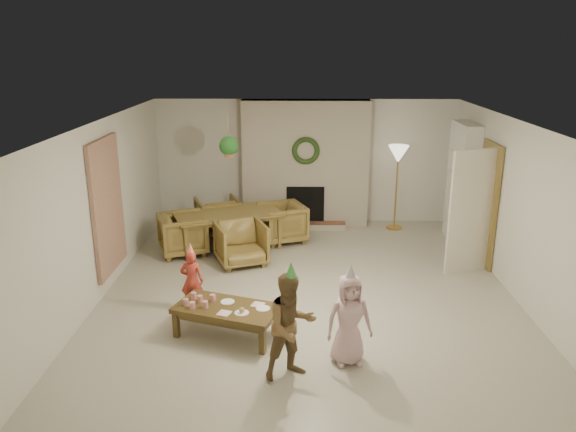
{
  "coord_description": "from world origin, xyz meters",
  "views": [
    {
      "loc": [
        -0.16,
        -7.64,
        3.54
      ],
      "look_at": [
        -0.3,
        0.4,
        1.05
      ],
      "focal_mm": 34.8,
      "sensor_mm": 36.0,
      "label": 1
    }
  ],
  "objects_px": {
    "dining_table": "(229,231)",
    "dining_chair_near": "(241,243)",
    "dining_chair_left": "(183,234)",
    "coffee_table_top": "(227,309)",
    "dining_chair_right": "(282,223)",
    "dining_chair_far": "(218,216)",
    "child_pink": "(349,320)",
    "child_red": "(192,281)",
    "child_plaid": "(291,326)"
  },
  "relations": [
    {
      "from": "dining_table",
      "to": "dining_chair_near",
      "type": "bearing_deg",
      "value": -90.0
    },
    {
      "from": "dining_chair_left",
      "to": "coffee_table_top",
      "type": "height_order",
      "value": "dining_chair_left"
    },
    {
      "from": "dining_chair_right",
      "to": "dining_chair_left",
      "type": "bearing_deg",
      "value": -90.0
    },
    {
      "from": "dining_chair_left",
      "to": "coffee_table_top",
      "type": "distance_m",
      "value": 3.07
    },
    {
      "from": "coffee_table_top",
      "to": "dining_chair_far",
      "type": "bearing_deg",
      "value": 118.49
    },
    {
      "from": "child_pink",
      "to": "dining_chair_left",
      "type": "bearing_deg",
      "value": 115.8
    },
    {
      "from": "dining_table",
      "to": "dining_chair_far",
      "type": "xyz_separation_m",
      "value": [
        -0.3,
        0.76,
        0.03
      ]
    },
    {
      "from": "dining_chair_near",
      "to": "child_red",
      "type": "bearing_deg",
      "value": -128.08
    },
    {
      "from": "dining_table",
      "to": "coffee_table_top",
      "type": "distance_m",
      "value": 3.18
    },
    {
      "from": "dining_chair_near",
      "to": "child_red",
      "type": "xyz_separation_m",
      "value": [
        -0.51,
        -1.7,
        0.07
      ]
    },
    {
      "from": "dining_table",
      "to": "child_pink",
      "type": "bearing_deg",
      "value": -85.58
    },
    {
      "from": "dining_chair_near",
      "to": "child_red",
      "type": "height_order",
      "value": "child_red"
    },
    {
      "from": "dining_chair_right",
      "to": "child_plaid",
      "type": "distance_m",
      "value": 4.43
    },
    {
      "from": "dining_chair_right",
      "to": "dining_chair_near",
      "type": "bearing_deg",
      "value": -51.34
    },
    {
      "from": "child_red",
      "to": "child_plaid",
      "type": "distance_m",
      "value": 2.11
    },
    {
      "from": "dining_chair_right",
      "to": "child_pink",
      "type": "relative_size",
      "value": 0.73
    },
    {
      "from": "dining_chair_right",
      "to": "child_pink",
      "type": "bearing_deg",
      "value": -9.51
    },
    {
      "from": "coffee_table_top",
      "to": "child_red",
      "type": "bearing_deg",
      "value": 148.07
    },
    {
      "from": "child_red",
      "to": "dining_chair_left",
      "type": "bearing_deg",
      "value": -73.28
    },
    {
      "from": "child_plaid",
      "to": "dining_chair_near",
      "type": "bearing_deg",
      "value": 78.1
    },
    {
      "from": "dining_chair_left",
      "to": "dining_chair_right",
      "type": "distance_m",
      "value": 1.83
    },
    {
      "from": "dining_chair_near",
      "to": "dining_chair_left",
      "type": "bearing_deg",
      "value": 135.0
    },
    {
      "from": "dining_chair_far",
      "to": "child_plaid",
      "type": "relative_size",
      "value": 0.65
    },
    {
      "from": "dining_chair_near",
      "to": "dining_table",
      "type": "bearing_deg",
      "value": 90.0
    },
    {
      "from": "child_pink",
      "to": "dining_chair_near",
      "type": "bearing_deg",
      "value": 106.01
    },
    {
      "from": "dining_table",
      "to": "coffee_table_top",
      "type": "xyz_separation_m",
      "value": [
        0.36,
        -3.16,
        0.04
      ]
    },
    {
      "from": "coffee_table_top",
      "to": "child_plaid",
      "type": "height_order",
      "value": "child_plaid"
    },
    {
      "from": "dining_chair_near",
      "to": "child_pink",
      "type": "height_order",
      "value": "child_pink"
    },
    {
      "from": "dining_chair_near",
      "to": "dining_chair_right",
      "type": "bearing_deg",
      "value": 38.66
    },
    {
      "from": "child_plaid",
      "to": "dining_chair_far",
      "type": "bearing_deg",
      "value": 80.27
    },
    {
      "from": "dining_chair_far",
      "to": "dining_chair_right",
      "type": "height_order",
      "value": "same"
    },
    {
      "from": "coffee_table_top",
      "to": "child_plaid",
      "type": "bearing_deg",
      "value": -28.63
    },
    {
      "from": "coffee_table_top",
      "to": "child_pink",
      "type": "distance_m",
      "value": 1.6
    },
    {
      "from": "dining_table",
      "to": "child_red",
      "type": "height_order",
      "value": "child_red"
    },
    {
      "from": "dining_chair_far",
      "to": "child_plaid",
      "type": "height_order",
      "value": "child_plaid"
    },
    {
      "from": "dining_chair_right",
      "to": "child_plaid",
      "type": "relative_size",
      "value": 0.65
    },
    {
      "from": "dining_chair_left",
      "to": "child_red",
      "type": "distance_m",
      "value": 2.23
    },
    {
      "from": "dining_table",
      "to": "child_pink",
      "type": "relative_size",
      "value": 1.71
    },
    {
      "from": "dining_chair_far",
      "to": "child_red",
      "type": "xyz_separation_m",
      "value": [
        0.09,
        -3.22,
        0.07
      ]
    },
    {
      "from": "dining_chair_right",
      "to": "coffee_table_top",
      "type": "xyz_separation_m",
      "value": [
        -0.59,
        -3.53,
        0.01
      ]
    },
    {
      "from": "dining_chair_near",
      "to": "child_pink",
      "type": "xyz_separation_m",
      "value": [
        1.53,
        -3.0,
        0.18
      ]
    },
    {
      "from": "dining_table",
      "to": "child_plaid",
      "type": "xyz_separation_m",
      "value": [
        1.17,
        -4.05,
        0.28
      ]
    },
    {
      "from": "child_pink",
      "to": "child_red",
      "type": "bearing_deg",
      "value": 136.53
    },
    {
      "from": "dining_table",
      "to": "dining_chair_right",
      "type": "height_order",
      "value": "dining_chair_right"
    },
    {
      "from": "child_red",
      "to": "dining_chair_right",
      "type": "bearing_deg",
      "value": -109.76
    },
    {
      "from": "dining_chair_far",
      "to": "coffee_table_top",
      "type": "bearing_deg",
      "value": 78.01
    },
    {
      "from": "dining_table",
      "to": "child_red",
      "type": "distance_m",
      "value": 2.47
    },
    {
      "from": "dining_chair_near",
      "to": "coffee_table_top",
      "type": "bearing_deg",
      "value": -110.11
    },
    {
      "from": "dining_chair_left",
      "to": "dining_chair_right",
      "type": "height_order",
      "value": "same"
    },
    {
      "from": "dining_chair_left",
      "to": "dining_chair_near",
      "type": "bearing_deg",
      "value": -135.0
    }
  ]
}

